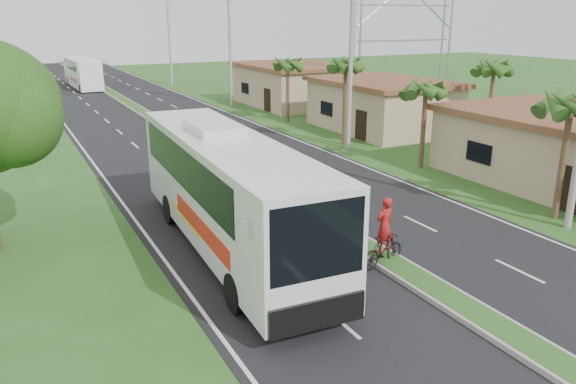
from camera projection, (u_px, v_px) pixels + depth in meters
name	position (u px, v px, depth m)	size (l,w,h in m)	color
ground	(437.00, 294.00, 17.01)	(180.00, 180.00, 0.00)	#284E1C
road_asphalt	(212.00, 156.00, 33.97)	(14.00, 160.00, 0.02)	black
median_strip	(212.00, 154.00, 33.95)	(1.20, 160.00, 0.18)	gray
lane_edge_left	(97.00, 169.00, 31.05)	(0.12, 160.00, 0.01)	silver
lane_edge_right	(308.00, 145.00, 36.91)	(0.12, 160.00, 0.01)	silver
shop_near	(576.00, 150.00, 27.69)	(8.60, 12.60, 3.52)	tan
shop_mid	(382.00, 105.00, 41.24)	(7.60, 10.60, 3.67)	tan
shop_far	(293.00, 84.00, 53.09)	(8.60, 11.60, 3.82)	tan
palm_verge_a	(571.00, 105.00, 22.07)	(2.40, 2.40, 5.45)	#473321
palm_verge_b	(426.00, 89.00, 30.00)	(2.40, 2.40, 5.05)	#473321
palm_verge_c	(346.00, 65.00, 35.44)	(2.40, 2.40, 5.85)	#473321
palm_verge_d	(288.00, 64.00, 43.47)	(2.40, 2.40, 5.25)	#473321
palm_behind_shop	(494.00, 68.00, 35.91)	(2.40, 2.40, 5.65)	#473321
utility_pole_b	(351.00, 47.00, 34.11)	(3.20, 0.28, 12.00)	gray
utility_pole_c	(230.00, 44.00, 51.26)	(1.60, 0.28, 11.00)	gray
utility_pole_d	(169.00, 39.00, 68.30)	(1.60, 0.28, 10.50)	gray
billboard_lattice	(404.00, 31.00, 50.04)	(10.18, 1.18, 12.07)	gray
coach_bus_main	(227.00, 185.00, 19.62)	(3.46, 13.73, 4.40)	silver
coach_bus_far	(83.00, 72.00, 65.82)	(2.78, 11.48, 3.33)	white
motorcyclist	(384.00, 242.00, 18.69)	(1.93, 0.90, 2.44)	black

